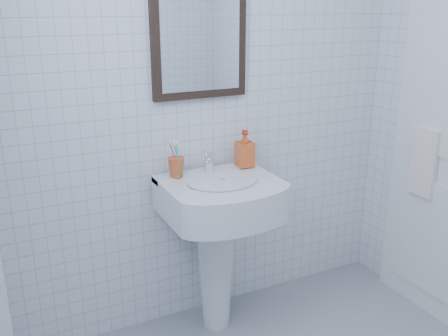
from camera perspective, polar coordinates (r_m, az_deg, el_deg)
wall_back at (r=2.61m, az=-1.26°, el=8.44°), size 2.20×0.02×2.50m
washbasin at (r=2.60m, az=-0.74°, el=-6.96°), size 0.57×0.42×0.88m
faucet at (r=2.56m, az=-1.78°, el=0.61°), size 0.05×0.11×0.12m
toothbrush_cup at (r=2.50m, az=-5.48°, el=0.10°), size 0.09×0.09×0.10m
soap_dispenser at (r=2.64m, az=2.38°, el=2.25°), size 0.10×0.10×0.19m
wall_mirror at (r=2.53m, az=-2.81°, el=14.94°), size 0.50×0.04×0.62m
towel_ring at (r=2.91m, az=22.57°, el=4.01°), size 0.01×0.18×0.18m
hand_towel at (r=2.94m, az=21.89°, el=0.58°), size 0.03×0.16×0.38m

